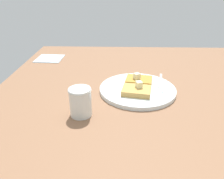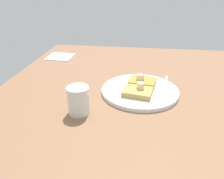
# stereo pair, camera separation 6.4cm
# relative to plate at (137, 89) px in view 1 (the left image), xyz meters

# --- Properties ---
(table_surface) EXTENTS (1.16, 1.16, 0.02)m
(table_surface) POSITION_rel_plate_xyz_m (-0.01, -0.06, -0.02)
(table_surface) COLOR brown
(table_surface) RESTS_ON ground
(plate) EXTENTS (0.27, 0.27, 0.01)m
(plate) POSITION_rel_plate_xyz_m (0.00, 0.00, 0.00)
(plate) COLOR white
(plate) RESTS_ON table_surface
(toast_slice_left) EXTENTS (0.09, 0.11, 0.02)m
(toast_slice_left) POSITION_rel_plate_xyz_m (-0.04, 0.01, 0.01)
(toast_slice_left) COLOR tan
(toast_slice_left) RESTS_ON plate
(toast_slice_middle) EXTENTS (0.09, 0.11, 0.02)m
(toast_slice_middle) POSITION_rel_plate_xyz_m (0.04, -0.01, 0.01)
(toast_slice_middle) COLOR #B78332
(toast_slice_middle) RESTS_ON plate
(butter_pat_primary) EXTENTS (0.03, 0.02, 0.02)m
(butter_pat_primary) POSITION_rel_plate_xyz_m (-0.03, -0.00, 0.03)
(butter_pat_primary) COLOR #F0EAAD
(butter_pat_primary) RESTS_ON toast_slice_left
(butter_pat_secondary) EXTENTS (0.03, 0.03, 0.02)m
(butter_pat_secondary) POSITION_rel_plate_xyz_m (0.04, 0.00, 0.03)
(butter_pat_secondary) COLOR beige
(butter_pat_secondary) RESTS_ON toast_slice_middle
(fork) EXTENTS (0.16, 0.04, 0.00)m
(fork) POSITION_rel_plate_xyz_m (0.03, -0.09, 0.01)
(fork) COLOR silver
(fork) RESTS_ON plate
(syrup_jar) EXTENTS (0.07, 0.07, 0.09)m
(syrup_jar) POSITION_rel_plate_xyz_m (-0.16, 0.18, 0.03)
(syrup_jar) COLOR #391505
(syrup_jar) RESTS_ON table_surface
(napkin) EXTENTS (0.13, 0.13, 0.00)m
(napkin) POSITION_rel_plate_xyz_m (0.34, 0.42, -0.01)
(napkin) COLOR silver
(napkin) RESTS_ON table_surface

